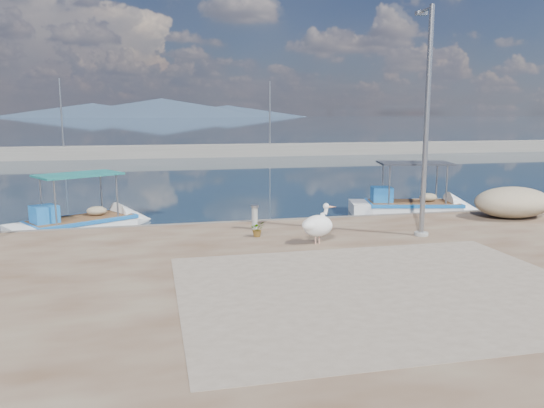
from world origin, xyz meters
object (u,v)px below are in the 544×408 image
Objects in this scene: boat_right at (411,209)px; lamp_post at (426,130)px; pelican at (318,225)px; boat_left at (80,226)px; bollard_near at (255,216)px.

boat_right is 7.33m from lamp_post.
boat_right is 8.75m from pelican.
lamp_post is at bearing -56.38° from boat_left.
boat_left reaches higher than bollard_near.
boat_left is at bearing 118.86° from pelican.
boat_left is 6.81m from bollard_near.
boat_left is 0.94× the size of boat_right.
pelican is at bearing -175.04° from lamp_post.
lamp_post is at bearing -102.11° from boat_right.
lamp_post is (-2.69, -5.80, 3.59)m from boat_right.
pelican reaches higher than bollard_near.
boat_right is at bearing -28.40° from boat_left.
boat_left is 4.35× the size of pelican.
lamp_post is at bearing -22.71° from bollard_near.
boat_right reaches higher than bollard_near.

